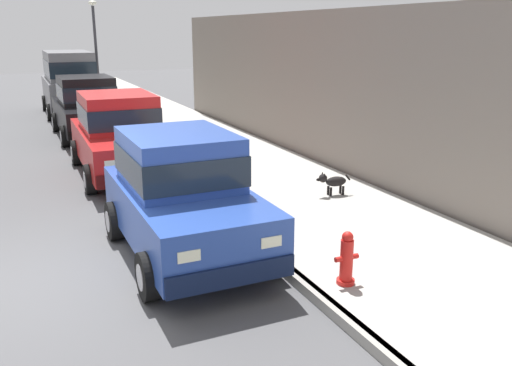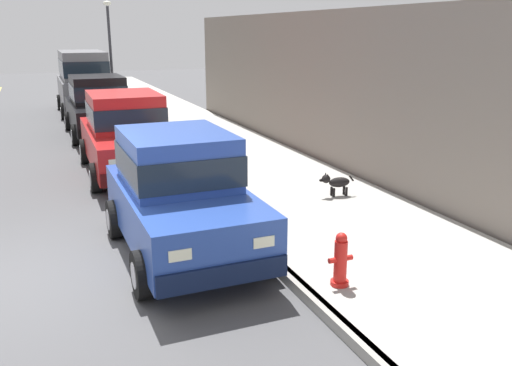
# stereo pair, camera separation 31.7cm
# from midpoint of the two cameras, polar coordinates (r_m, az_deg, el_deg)

# --- Properties ---
(ground_plane) EXTENTS (80.00, 80.00, 0.00)m
(ground_plane) POSITION_cam_midpoint_polar(r_m,az_deg,el_deg) (8.25, -20.92, -9.24)
(ground_plane) COLOR #4C4C4F
(curb) EXTENTS (0.16, 64.00, 0.14)m
(curb) POSITION_cam_midpoint_polar(r_m,az_deg,el_deg) (8.80, 0.36, -6.05)
(curb) COLOR gray
(curb) RESTS_ON ground
(sidewalk) EXTENTS (3.60, 64.00, 0.14)m
(sidewalk) POSITION_cam_midpoint_polar(r_m,az_deg,el_deg) (9.59, 10.37, -4.43)
(sidewalk) COLOR #A8A59E
(sidewalk) RESTS_ON ground
(car_blue_hatchback) EXTENTS (1.98, 3.81, 1.88)m
(car_blue_hatchback) POSITION_cam_midpoint_polar(r_m,az_deg,el_deg) (8.26, -6.88, -0.98)
(car_blue_hatchback) COLOR #28479E
(car_blue_hatchback) RESTS_ON ground
(car_red_sedan) EXTENTS (2.08, 4.62, 1.92)m
(car_red_sedan) POSITION_cam_midpoint_polar(r_m,az_deg,el_deg) (13.31, -12.82, 5.20)
(car_red_sedan) COLOR red
(car_red_sedan) RESTS_ON ground
(car_black_sedan) EXTENTS (2.06, 4.61, 1.92)m
(car_black_sedan) POSITION_cam_midpoint_polar(r_m,az_deg,el_deg) (18.47, -15.75, 7.88)
(car_black_sedan) COLOR black
(car_black_sedan) RESTS_ON ground
(car_grey_van) EXTENTS (2.16, 4.91, 2.52)m
(car_grey_van) POSITION_cam_midpoint_polar(r_m,az_deg,el_deg) (23.74, -17.32, 10.40)
(car_grey_van) COLOR slate
(car_grey_van) RESTS_ON ground
(dog_black) EXTENTS (0.76, 0.25, 0.49)m
(dog_black) POSITION_cam_midpoint_polar(r_m,az_deg,el_deg) (10.91, 9.27, 0.10)
(dog_black) COLOR black
(dog_black) RESTS_ON sidewalk
(fire_hydrant) EXTENTS (0.34, 0.24, 0.72)m
(fire_hydrant) POSITION_cam_midpoint_polar(r_m,az_deg,el_deg) (7.16, 10.15, -8.09)
(fire_hydrant) COLOR red
(fire_hydrant) RESTS_ON sidewalk
(street_lamp) EXTENTS (0.36, 0.36, 4.42)m
(street_lamp) POSITION_cam_midpoint_polar(r_m,az_deg,el_deg) (25.39, -14.79, 14.32)
(street_lamp) COLOR #2D2D33
(street_lamp) RESTS_ON sidewalk
(building_facade) EXTENTS (0.50, 20.00, 3.81)m
(building_facade) POSITION_cam_midpoint_polar(r_m,az_deg,el_deg) (13.72, 8.90, 9.61)
(building_facade) COLOR slate
(building_facade) RESTS_ON ground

